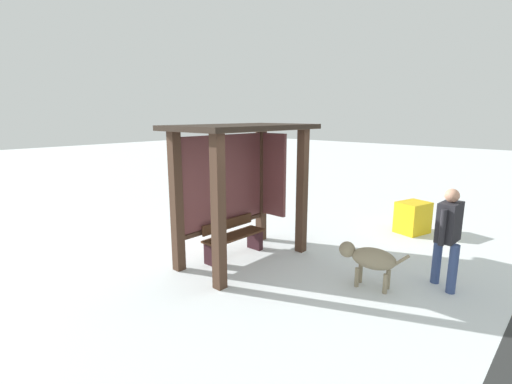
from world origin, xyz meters
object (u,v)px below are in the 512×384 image
object	(u,v)px
bench_left_inside	(234,239)
grit_bin	(413,217)
bus_shelter	(240,166)
person_walking	(448,231)
dog	(369,258)

from	to	relation	value
bench_left_inside	grit_bin	distance (m)	4.42
bus_shelter	grit_bin	xyz separation A→B (m)	(3.81, -1.97, -1.43)
bench_left_inside	grit_bin	size ratio (longest dim) A/B	1.85
person_walking	grit_bin	xyz separation A→B (m)	(2.58, 1.42, -0.59)
bench_left_inside	dog	size ratio (longest dim) A/B	1.26
person_walking	bench_left_inside	bearing A→B (deg)	110.65
dog	grit_bin	world-z (taller)	grit_bin
bus_shelter	dog	size ratio (longest dim) A/B	2.48
bus_shelter	dog	world-z (taller)	bus_shelter
bench_left_inside	grit_bin	world-z (taller)	grit_bin
person_walking	grit_bin	distance (m)	3.01
bus_shelter	person_walking	size ratio (longest dim) A/B	1.66
bus_shelter	person_walking	bearing A→B (deg)	-70.08
bus_shelter	bench_left_inside	distance (m)	1.46
dog	bus_shelter	bearing A→B (deg)	100.12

